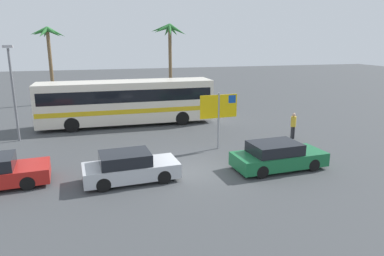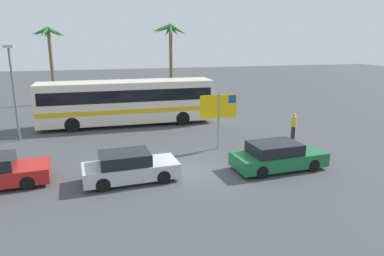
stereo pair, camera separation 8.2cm
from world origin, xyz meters
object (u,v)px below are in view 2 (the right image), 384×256
object	(u,v)px
bus_front_coach	(127,100)
pedestrian_crossing_lot	(294,124)
ferry_sign	(219,109)
car_silver	(129,167)
car_green	(277,156)

from	to	relation	value
bus_front_coach	pedestrian_crossing_lot	xyz separation A→B (m)	(9.59, -6.56, -0.82)
ferry_sign	car_silver	bearing A→B (deg)	-151.34
bus_front_coach	car_green	size ratio (longest dim) A/B	2.71
bus_front_coach	car_silver	size ratio (longest dim) A/B	2.91
bus_front_coach	pedestrian_crossing_lot	size ratio (longest dim) A/B	7.46
bus_front_coach	pedestrian_crossing_lot	distance (m)	11.65
bus_front_coach	pedestrian_crossing_lot	world-z (taller)	bus_front_coach
ferry_sign	car_green	distance (m)	4.46
bus_front_coach	car_green	world-z (taller)	bus_front_coach
ferry_sign	car_green	world-z (taller)	ferry_sign
car_silver	pedestrian_crossing_lot	world-z (taller)	pedestrian_crossing_lot
bus_front_coach	ferry_sign	distance (m)	8.49
ferry_sign	car_green	size ratio (longest dim) A/B	0.70
ferry_sign	car_silver	size ratio (longest dim) A/B	0.76
car_green	pedestrian_crossing_lot	xyz separation A→B (m)	(3.49, 4.43, 0.33)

